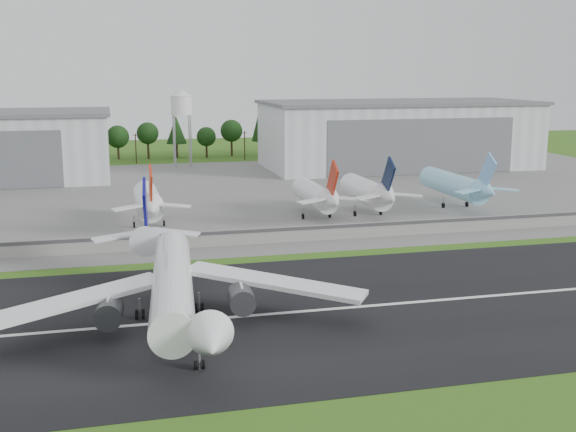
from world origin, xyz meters
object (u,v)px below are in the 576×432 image
object	(u,v)px
parked_jet_red_a	(149,202)
parked_jet_skyblue	(458,186)
parked_jet_red_b	(318,196)
main_airliner	(173,292)
ground_vehicle	(212,341)
parked_jet_navy	(370,192)

from	to	relation	value
parked_jet_red_a	parked_jet_skyblue	size ratio (longest dim) A/B	0.84
parked_jet_red_b	parked_jet_red_a	bearing A→B (deg)	179.95
parked_jet_skyblue	parked_jet_red_b	bearing A→B (deg)	-172.93
main_airliner	parked_jet_red_a	distance (m)	67.04
main_airliner	parked_jet_red_a	world-z (taller)	main_airliner
parked_jet_red_b	main_airliner	bearing A→B (deg)	-121.91
main_airliner	parked_jet_red_a	size ratio (longest dim) A/B	1.89
ground_vehicle	parked_jet_red_a	distance (m)	77.56
main_airliner	parked_jet_skyblue	xyz separation A→B (m)	(82.37, 72.02, 1.42)
ground_vehicle	parked_jet_red_b	distance (m)	86.01
parked_jet_red_b	parked_jet_navy	xyz separation A→B (m)	(13.72, 0.04, 0.31)
parked_jet_red_b	parked_jet_navy	world-z (taller)	parked_jet_navy
main_airliner	ground_vehicle	distance (m)	11.82
parked_jet_navy	parked_jet_skyblue	world-z (taller)	parked_jet_navy
ground_vehicle	parked_jet_red_b	xyz separation A→B (m)	(37.50, 77.22, 5.33)
main_airliner	parked_jet_navy	bearing A→B (deg)	-124.54
main_airliner	parked_jet_navy	xyz separation A→B (m)	(55.43, 67.03, 1.50)
parked_jet_red_a	parked_jet_red_b	xyz separation A→B (m)	(41.41, -0.04, -0.27)
main_airliner	parked_jet_navy	distance (m)	86.99
parked_jet_navy	ground_vehicle	bearing A→B (deg)	-123.54
parked_jet_red_a	parked_jet_skyblue	world-z (taller)	parked_jet_skyblue
parked_jet_navy	parked_jet_skyblue	size ratio (longest dim) A/B	0.84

